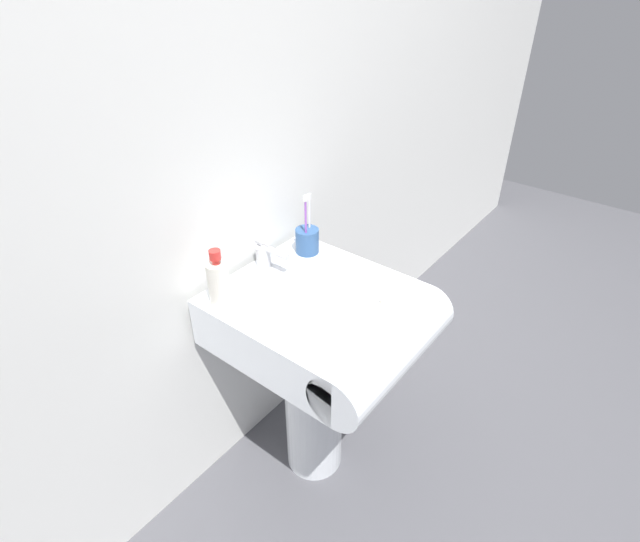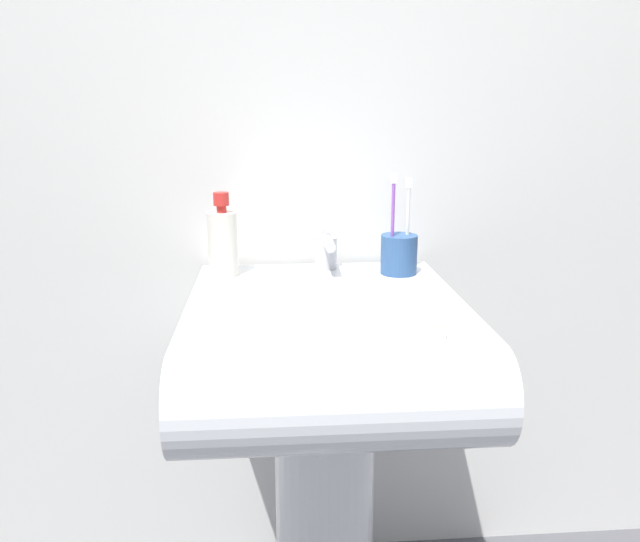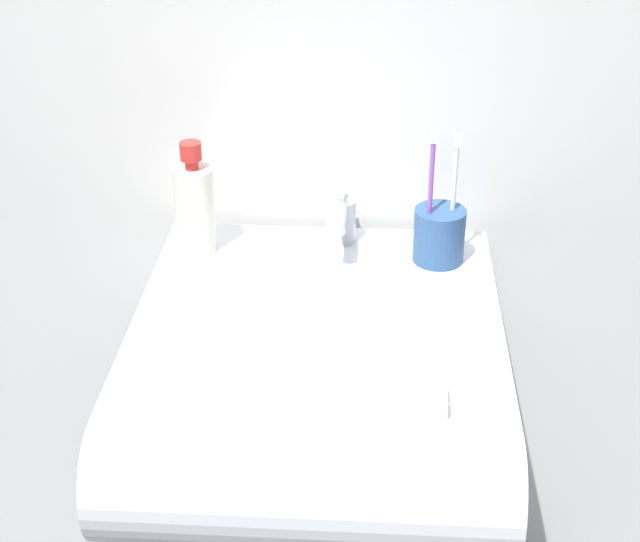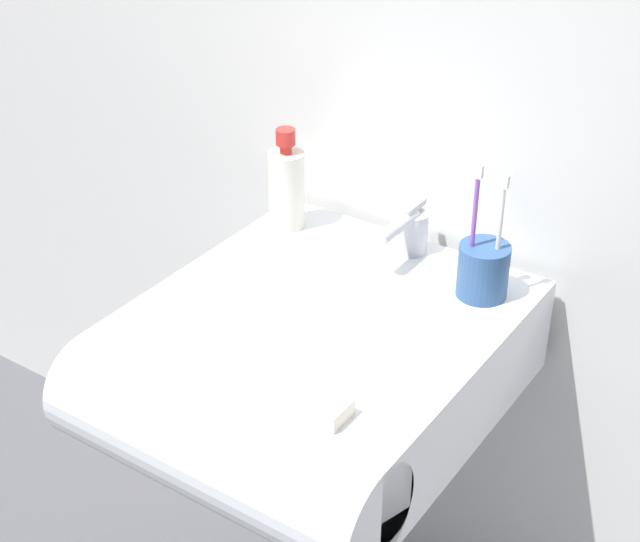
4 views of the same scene
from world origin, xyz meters
TOP-DOWN VIEW (x-y plane):
  - wall_back at (0.00, 0.30)m, footprint 5.00×0.05m
  - sink_pedestal at (0.00, 0.00)m, footprint 0.20×0.20m
  - sink_basin at (0.00, -0.06)m, footprint 0.50×0.59m
  - faucet at (0.02, 0.20)m, footprint 0.05×0.13m
  - toothbrush_cup at (0.17, 0.16)m, footprint 0.08×0.08m
  - soap_bottle at (-0.20, 0.17)m, footprint 0.06×0.06m
  - bar_soap at (0.12, -0.21)m, footprint 0.09×0.05m

SIDE VIEW (x-z plane):
  - sink_pedestal at x=0.00m, z-range 0.00..0.60m
  - sink_basin at x=0.00m, z-range 0.60..0.76m
  - bar_soap at x=0.12m, z-range 0.76..0.79m
  - faucet at x=0.02m, z-range 0.76..0.85m
  - toothbrush_cup at x=0.17m, z-range 0.70..0.91m
  - soap_bottle at x=-0.20m, z-range 0.75..0.92m
  - wall_back at x=0.00m, z-range 0.00..2.40m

